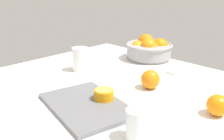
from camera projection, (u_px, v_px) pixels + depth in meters
ground_plane at (122, 94)px, 95.23cm from camera, size 115.03×94.92×3.00cm
fruit_bowl at (149, 49)px, 131.75cm from camera, size 23.48×23.48×11.61cm
juice_glass at (137, 126)px, 64.80cm from camera, size 5.90×5.90×8.23cm
second_glass at (80, 61)px, 114.29cm from camera, size 7.05×7.05×10.44cm
cutting_board at (86, 105)px, 82.42cm from camera, size 34.53×26.86×1.33cm
orange_half_0 at (104, 94)px, 84.53cm from camera, size 6.51×6.51×3.43cm
loose_orange_0 at (150, 79)px, 95.59cm from camera, size 7.12×7.12×7.12cm
loose_orange_1 at (218, 105)px, 76.56cm from camera, size 6.56×6.56×6.56cm
herb_sprig_0 at (170, 73)px, 111.59cm from camera, size 5.48×1.90×0.96cm
herb_sprig_1 at (145, 77)px, 107.30cm from camera, size 6.56×1.84×0.80cm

